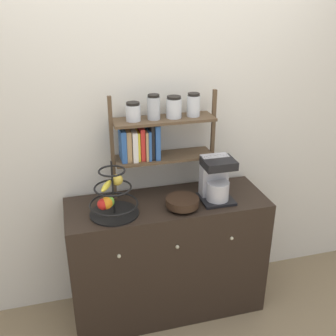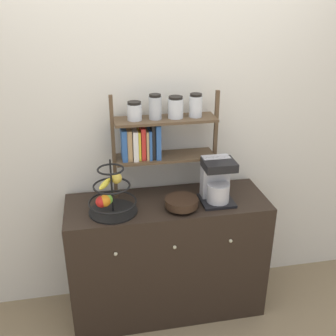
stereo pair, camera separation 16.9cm
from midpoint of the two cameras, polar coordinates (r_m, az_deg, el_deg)
The scene contains 7 objects.
ground_plane at distance 2.99m, azimuth 2.60°, elevation -22.27°, with size 12.00×12.00×0.00m, color #847051.
wall_back at distance 2.72m, azimuth 0.57°, elevation 5.58°, with size 7.00×0.05×2.60m, color silver.
sideboard at distance 2.87m, azimuth 1.65°, elevation -12.73°, with size 1.35×0.50×0.89m.
coffee_maker at distance 2.61m, azimuth 8.94°, elevation -1.88°, with size 0.21×0.22×0.30m.
fruit_stand at distance 2.46m, azimuth -6.41°, elevation -4.18°, with size 0.31×0.31×0.36m.
wooden_bowl at distance 2.53m, azimuth 3.90°, elevation -5.09°, with size 0.22×0.22×0.07m.
shelf_hutch at distance 2.56m, azimuth 0.15°, elevation 5.20°, with size 0.71×0.20×0.70m.
Camera 2 is at (-0.43, -2.02, 2.15)m, focal length 42.00 mm.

